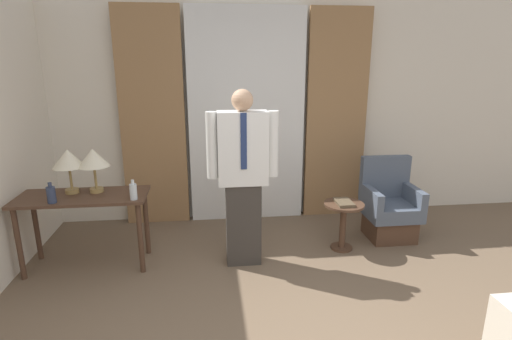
# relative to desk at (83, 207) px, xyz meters

# --- Properties ---
(wall_back) EXTENTS (10.00, 0.06, 2.70)m
(wall_back) POSITION_rel_desk_xyz_m (1.68, 1.19, 0.73)
(wall_back) COLOR silver
(wall_back) RESTS_ON ground_plane
(curtain_sheer_center) EXTENTS (1.41, 0.06, 2.58)m
(curtain_sheer_center) POSITION_rel_desk_xyz_m (1.68, 1.06, 0.67)
(curtain_sheer_center) COLOR white
(curtain_sheer_center) RESTS_ON ground_plane
(curtain_drape_left) EXTENTS (0.76, 0.06, 2.58)m
(curtain_drape_left) POSITION_rel_desk_xyz_m (0.56, 1.06, 0.67)
(curtain_drape_left) COLOR #997047
(curtain_drape_left) RESTS_ON ground_plane
(curtain_drape_right) EXTENTS (0.76, 0.06, 2.58)m
(curtain_drape_right) POSITION_rel_desk_xyz_m (2.80, 1.06, 0.67)
(curtain_drape_right) COLOR #997047
(curtain_drape_right) RESTS_ON ground_plane
(desk) EXTENTS (1.20, 0.51, 0.73)m
(desk) POSITION_rel_desk_xyz_m (0.00, 0.00, 0.00)
(desk) COLOR #4C3323
(desk) RESTS_ON ground_plane
(table_lamp_left) EXTENTS (0.30, 0.30, 0.43)m
(table_lamp_left) POSITION_rel_desk_xyz_m (-0.11, 0.09, 0.45)
(table_lamp_left) COLOR #9E7F47
(table_lamp_left) RESTS_ON desk
(table_lamp_right) EXTENTS (0.30, 0.30, 0.43)m
(table_lamp_right) POSITION_rel_desk_xyz_m (0.11, 0.09, 0.45)
(table_lamp_right) COLOR #9E7F47
(table_lamp_right) RESTS_ON desk
(bottle_near_edge) EXTENTS (0.07, 0.07, 0.19)m
(bottle_near_edge) POSITION_rel_desk_xyz_m (0.51, -0.18, 0.19)
(bottle_near_edge) COLOR silver
(bottle_near_edge) RESTS_ON desk
(bottle_by_lamp) EXTENTS (0.08, 0.08, 0.19)m
(bottle_by_lamp) POSITION_rel_desk_xyz_m (-0.20, -0.18, 0.20)
(bottle_by_lamp) COLOR #2D3851
(bottle_by_lamp) RESTS_ON desk
(person) EXTENTS (0.68, 0.22, 1.73)m
(person) POSITION_rel_desk_xyz_m (1.53, -0.12, 0.32)
(person) COLOR #38332D
(person) RESTS_ON ground_plane
(armchair) EXTENTS (0.57, 0.54, 0.91)m
(armchair) POSITION_rel_desk_xyz_m (3.23, 0.29, -0.28)
(armchair) COLOR #4C3323
(armchair) RESTS_ON ground_plane
(side_table) EXTENTS (0.42, 0.42, 0.52)m
(side_table) POSITION_rel_desk_xyz_m (2.61, 0.05, -0.26)
(side_table) COLOR #4C3323
(side_table) RESTS_ON ground_plane
(book) EXTENTS (0.16, 0.25, 0.03)m
(book) POSITION_rel_desk_xyz_m (2.60, 0.04, -0.08)
(book) COLOR brown
(book) RESTS_ON side_table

